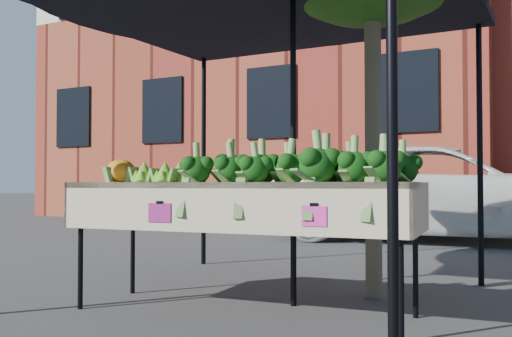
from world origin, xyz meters
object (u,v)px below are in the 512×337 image
object	(u,v)px
vehicle	(445,72)
canopy	(256,122)
street_tree	(373,57)
table	(242,247)

from	to	relation	value
vehicle	canopy	bearing A→B (deg)	169.48
street_tree	canopy	bearing A→B (deg)	-147.83
canopy	vehicle	size ratio (longest dim) A/B	0.59
table	canopy	world-z (taller)	canopy
table	street_tree	distance (m)	1.85
canopy	street_tree	xyz separation A→B (m)	(0.78, 0.49, 0.53)
table	vehicle	bearing A→B (deg)	87.18
table	canopy	bearing A→B (deg)	106.64
vehicle	street_tree	bearing A→B (deg)	177.92
table	vehicle	world-z (taller)	vehicle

